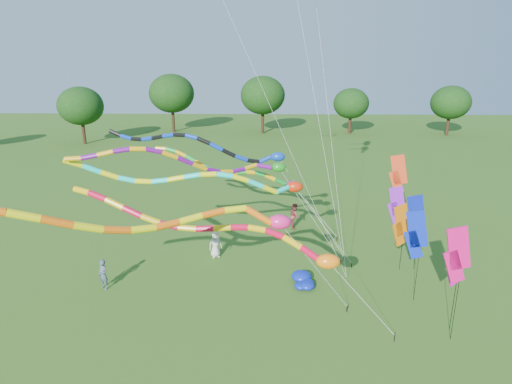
{
  "coord_description": "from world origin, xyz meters",
  "views": [
    {
      "loc": [
        -1.73,
        -16.5,
        11.3
      ],
      "look_at": [
        -2.34,
        4.7,
        4.8
      ],
      "focal_mm": 30.0,
      "sensor_mm": 36.0,
      "label": 1
    }
  ],
  "objects_px": {
    "tube_kite_red": "(230,233)",
    "person_b": "(103,274)",
    "tube_kite_orange": "(156,219)",
    "person_a": "(215,244)",
    "blue_nylon_heap": "(304,281)",
    "person_c": "(295,216)"
  },
  "relations": [
    {
      "from": "tube_kite_orange",
      "to": "person_a",
      "type": "relative_size",
      "value": 9.36
    },
    {
      "from": "tube_kite_red",
      "to": "person_a",
      "type": "relative_size",
      "value": 8.86
    },
    {
      "from": "tube_kite_orange",
      "to": "person_a",
      "type": "xyz_separation_m",
      "value": [
        0.95,
        9.01,
        -4.99
      ]
    },
    {
      "from": "tube_kite_red",
      "to": "person_b",
      "type": "distance_m",
      "value": 7.74
    },
    {
      "from": "tube_kite_red",
      "to": "person_a",
      "type": "distance_m",
      "value": 6.85
    },
    {
      "from": "tube_kite_red",
      "to": "person_c",
      "type": "distance_m",
      "value": 11.71
    },
    {
      "from": "tube_kite_red",
      "to": "person_b",
      "type": "xyz_separation_m",
      "value": [
        -6.79,
        1.94,
        -3.18
      ]
    },
    {
      "from": "blue_nylon_heap",
      "to": "person_c",
      "type": "bearing_deg",
      "value": 90.23
    },
    {
      "from": "tube_kite_orange",
      "to": "person_a",
      "type": "height_order",
      "value": "tube_kite_orange"
    },
    {
      "from": "blue_nylon_heap",
      "to": "person_c",
      "type": "height_order",
      "value": "person_c"
    },
    {
      "from": "blue_nylon_heap",
      "to": "person_b",
      "type": "xyz_separation_m",
      "value": [
        -10.38,
        -0.56,
        0.54
      ]
    },
    {
      "from": "blue_nylon_heap",
      "to": "person_a",
      "type": "distance_m",
      "value": 6.11
    },
    {
      "from": "blue_nylon_heap",
      "to": "person_a",
      "type": "height_order",
      "value": "person_a"
    },
    {
      "from": "tube_kite_red",
      "to": "person_b",
      "type": "height_order",
      "value": "tube_kite_red"
    },
    {
      "from": "blue_nylon_heap",
      "to": "person_c",
      "type": "relative_size",
      "value": 1.02
    },
    {
      "from": "blue_nylon_heap",
      "to": "person_c",
      "type": "distance_m",
      "value": 8.24
    },
    {
      "from": "tube_kite_red",
      "to": "tube_kite_orange",
      "type": "xyz_separation_m",
      "value": [
        -2.42,
        -3.13,
        1.81
      ]
    },
    {
      "from": "tube_kite_orange",
      "to": "blue_nylon_heap",
      "type": "bearing_deg",
      "value": 20.74
    },
    {
      "from": "person_b",
      "to": "person_a",
      "type": "bearing_deg",
      "value": 69.32
    },
    {
      "from": "person_b",
      "to": "person_c",
      "type": "relative_size",
      "value": 0.9
    },
    {
      "from": "tube_kite_red",
      "to": "blue_nylon_heap",
      "type": "bearing_deg",
      "value": 50.68
    },
    {
      "from": "blue_nylon_heap",
      "to": "person_c",
      "type": "xyz_separation_m",
      "value": [
        -0.03,
        8.22,
        0.63
      ]
    }
  ]
}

